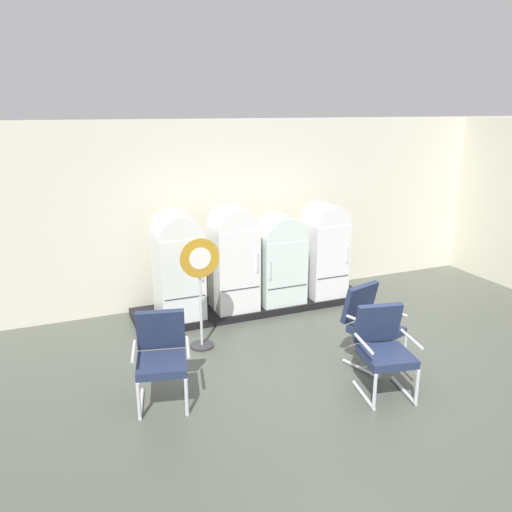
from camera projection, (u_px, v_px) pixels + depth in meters
ground at (357, 407)px, 5.54m from camera, size 12.00×10.00×0.05m
back_wall at (237, 210)px, 8.36m from camera, size 11.76×0.12×2.94m
side_wall_right at (506, 204)px, 9.04m from camera, size 0.16×2.20×2.94m
display_plinth at (252, 305)px, 8.20m from camera, size 3.76×0.95×0.11m
refrigerator_0 at (178, 262)px, 7.42m from camera, size 0.65×0.69×1.56m
refrigerator_1 at (233, 255)px, 7.69m from camera, size 0.65×0.62×1.60m
refrigerator_2 at (280, 257)px, 8.01m from camera, size 0.71×0.61×1.40m
refrigerator_3 at (324, 247)px, 8.29m from camera, size 0.61×0.63×1.52m
armchair_left at (161, 353)px, 5.50m from camera, size 0.69×0.75×1.00m
armchair_right at (370, 321)px, 6.32m from camera, size 0.71×0.77×1.00m
armchair_center at (383, 346)px, 5.67m from camera, size 0.68×0.74×1.00m
sign_stand at (201, 291)px, 6.64m from camera, size 0.52×0.32×1.52m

